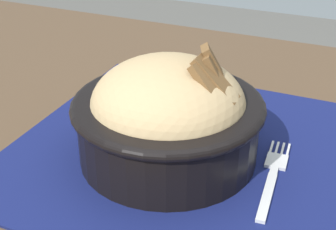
# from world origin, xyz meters

# --- Properties ---
(table) EXTENTS (1.37, 0.79, 0.75)m
(table) POSITION_xyz_m (0.00, 0.00, 0.68)
(table) COLOR #4C3826
(table) RESTS_ON ground_plane
(placemat) EXTENTS (0.41, 0.36, 0.00)m
(placemat) POSITION_xyz_m (-0.00, -0.00, 0.75)
(placemat) COLOR #11194C
(placemat) RESTS_ON table
(bowl) EXTENTS (0.20, 0.20, 0.13)m
(bowl) POSITION_xyz_m (-0.03, -0.02, 0.81)
(bowl) COLOR black
(bowl) RESTS_ON placemat
(fork) EXTENTS (0.02, 0.14, 0.00)m
(fork) POSITION_xyz_m (0.08, -0.01, 0.76)
(fork) COLOR silver
(fork) RESTS_ON placemat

